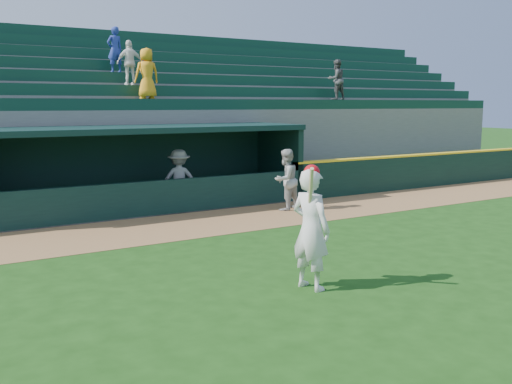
# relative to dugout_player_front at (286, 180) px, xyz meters

# --- Properties ---
(ground) EXTENTS (120.00, 120.00, 0.00)m
(ground) POSITION_rel_dugout_player_front_xyz_m (-3.31, -5.35, -0.90)
(ground) COLOR #184110
(ground) RESTS_ON ground
(warning_track) EXTENTS (40.00, 3.00, 0.01)m
(warning_track) POSITION_rel_dugout_player_front_xyz_m (-3.31, -0.45, -0.90)
(warning_track) COLOR olive
(warning_track) RESTS_ON ground
(field_wall_right) EXTENTS (15.50, 0.30, 1.20)m
(field_wall_right) POSITION_rel_dugout_player_front_xyz_m (8.94, 1.20, -0.30)
(field_wall_right) COLOR black
(field_wall_right) RESTS_ON ground
(wall_stripe_right) EXTENTS (15.50, 0.32, 0.06)m
(wall_stripe_right) POSITION_rel_dugout_player_front_xyz_m (8.94, 1.20, 0.33)
(wall_stripe_right) COLOR yellow
(wall_stripe_right) RESTS_ON field_wall_right
(dugout_player_front) EXTENTS (1.04, 0.92, 1.81)m
(dugout_player_front) POSITION_rel_dugout_player_front_xyz_m (0.00, 0.00, 0.00)
(dugout_player_front) COLOR #A2A29D
(dugout_player_front) RESTS_ON ground
(dugout_player_inside) EXTENTS (1.31, 1.02, 1.78)m
(dugout_player_inside) POSITION_rel_dugout_player_front_xyz_m (-2.57, 1.88, -0.02)
(dugout_player_inside) COLOR gray
(dugout_player_inside) RESTS_ON ground
(dugout) EXTENTS (9.40, 2.80, 2.46)m
(dugout) POSITION_rel_dugout_player_front_xyz_m (-3.31, 2.65, 0.45)
(dugout) COLOR slate
(dugout) RESTS_ON ground
(stands) EXTENTS (34.50, 6.27, 7.02)m
(stands) POSITION_rel_dugout_player_front_xyz_m (-3.33, 7.21, 1.48)
(stands) COLOR slate
(stands) RESTS_ON ground
(batter_at_plate) EXTENTS (0.67, 0.87, 2.14)m
(batter_at_plate) POSITION_rel_dugout_player_front_xyz_m (-3.73, -6.22, 0.15)
(batter_at_plate) COLOR silver
(batter_at_plate) RESTS_ON ground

